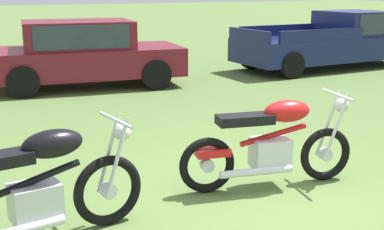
% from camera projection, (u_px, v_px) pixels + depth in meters
% --- Properties ---
extents(ground_plane, '(120.00, 120.00, 0.00)m').
position_uv_depth(ground_plane, '(278.00, 197.00, 5.35)').
color(ground_plane, '#567038').
extents(motorcycle_black, '(2.02, 0.65, 1.02)m').
position_uv_depth(motorcycle_black, '(35.00, 190.00, 4.27)').
color(motorcycle_black, black).
rests_on(motorcycle_black, ground).
extents(motorcycle_red, '(1.96, 0.76, 1.02)m').
position_uv_depth(motorcycle_red, '(271.00, 144.00, 5.55)').
color(motorcycle_red, black).
rests_on(motorcycle_red, ground).
extents(car_burgundy, '(4.32, 2.42, 1.43)m').
position_uv_depth(car_burgundy, '(83.00, 50.00, 11.08)').
color(car_burgundy, maroon).
rests_on(car_burgundy, ground).
extents(pickup_truck_navy, '(5.17, 1.93, 1.49)m').
position_uv_depth(pickup_truck_navy, '(336.00, 39.00, 13.78)').
color(pickup_truck_navy, '#161E4C').
rests_on(pickup_truck_navy, ground).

